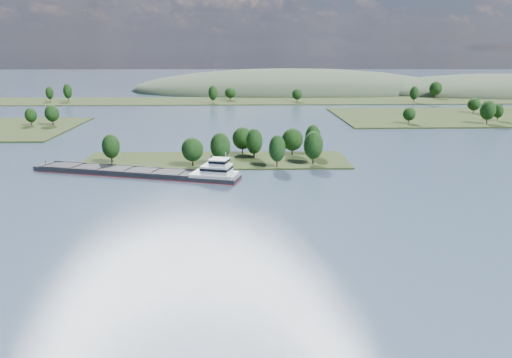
{
  "coord_description": "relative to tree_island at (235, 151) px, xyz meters",
  "views": [
    {
      "loc": [
        9.7,
        -6.14,
        41.93
      ],
      "look_at": [
        13.8,
        130.0,
        6.0
      ],
      "focal_mm": 35.0,
      "sensor_mm": 36.0,
      "label": 1
    }
  ],
  "objects": [
    {
      "name": "ground",
      "position": [
        -7.16,
        -59.46,
        -3.99
      ],
      "size": [
        1800.0,
        1800.0,
        0.0
      ],
      "primitive_type": "plane",
      "color": "#36475D",
      "rests_on": "ground"
    },
    {
      "name": "tree_island",
      "position": [
        0.0,
        0.0,
        0.0
      ],
      "size": [
        100.0,
        30.89,
        13.42
      ],
      "color": "#253216",
      "rests_on": "ground"
    },
    {
      "name": "back_shoreline",
      "position": [
        2.59,
        220.31,
        -3.27
      ],
      "size": [
        900.0,
        60.0,
        15.14
      ],
      "color": "#253216",
      "rests_on": "ground"
    },
    {
      "name": "hill_east",
      "position": [
        252.84,
        290.54,
        -3.99
      ],
      "size": [
        260.0,
        140.0,
        36.0
      ],
      "primitive_type": "ellipsoid",
      "color": "#394932",
      "rests_on": "ground"
    },
    {
      "name": "hill_west",
      "position": [
        52.84,
        320.54,
        -3.99
      ],
      "size": [
        320.0,
        160.0,
        44.0
      ],
      "primitive_type": "ellipsoid",
      "color": "#394932",
      "rests_on": "ground"
    },
    {
      "name": "cargo_barge",
      "position": [
        -28.82,
        -21.31,
        -2.73
      ],
      "size": [
        73.31,
        28.82,
        9.98
      ],
      "color": "black",
      "rests_on": "ground"
    }
  ]
}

